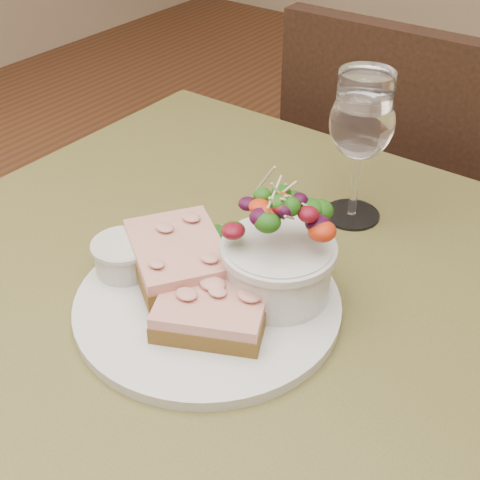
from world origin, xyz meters
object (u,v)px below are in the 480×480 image
Objects in this scene: salad_bowl at (279,246)px; chair_far at (403,290)px; cafe_table at (224,364)px; dinner_plate at (208,304)px; ramekin at (124,255)px; sandwich_back at (178,256)px; sandwich_front at (211,312)px; wine_glass at (362,126)px.

chair_far is at bearing 97.81° from salad_bowl.
cafe_table is 2.90× the size of dinner_plate.
sandwich_back is at bearing 28.91° from ramekin.
dinner_plate is at bearing 8.15° from ramekin.
sandwich_front is 2.05× the size of ramekin.
sandwich_back is (-0.05, 0.01, 0.03)m from dinner_plate.
chair_far is at bearing 93.33° from cafe_table.
sandwich_front is (0.02, -0.05, 0.13)m from cafe_table.
cafe_table is 0.89× the size of chair_far.
sandwich_front is 1.02× the size of salad_bowl.
wine_glass is (0.01, 0.27, 0.10)m from sandwich_front.
chair_far reaches higher than dinner_plate.
cafe_table is 12.69× the size of ramekin.
salad_bowl reaches higher than sandwich_front.
salad_bowl is at bearing 55.10° from sandwich_back.
ramekin is at bearing -156.38° from salad_bowl.
sandwich_back is 0.11m from salad_bowl.
dinner_plate reaches higher than cafe_table.
sandwich_back reaches higher than cafe_table.
chair_far reaches higher than sandwich_back.
ramekin is (-0.11, -0.04, 0.13)m from cafe_table.
sandwich_front is 0.29m from wine_glass.
wine_glass is at bearing 81.44° from cafe_table.
sandwich_back is 2.49× the size of ramekin.
cafe_table is 0.17m from ramekin.
wine_glass is at bearing 94.78° from salad_bowl.
sandwich_back reaches higher than dinner_plate.
chair_far is 0.84m from dinner_plate.
cafe_table is at bearing 85.94° from dinner_plate.
ramekin is 0.50× the size of salad_bowl.
salad_bowl reaches higher than dinner_plate.
salad_bowl is (0.02, 0.08, 0.04)m from sandwich_front.
chair_far is at bearing 93.07° from dinner_plate.
chair_far is 6.95× the size of sandwich_front.
wine_glass is (-0.02, 0.19, 0.05)m from salad_bowl.
sandwich_front is at bearing -91.72° from wine_glass.
ramekin is (-0.05, -0.03, -0.01)m from sandwich_back.
ramekin is 0.31m from wine_glass.
sandwich_front is 0.09m from sandwich_back.
ramekin is (-0.10, -0.01, 0.03)m from dinner_plate.
sandwich_front is 0.82× the size of sandwich_back.
cafe_table is at bearing -149.75° from salad_bowl.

